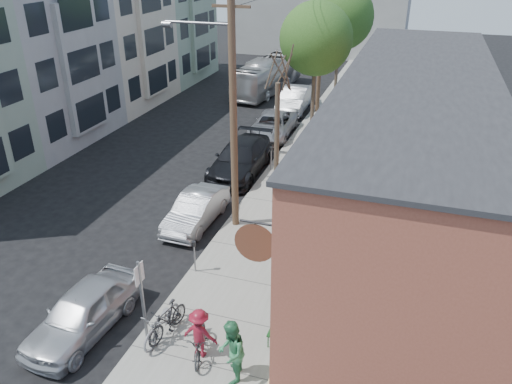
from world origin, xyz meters
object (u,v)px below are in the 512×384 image
(tree_leafy_mid, at_px, (316,39))
(parked_bike_b, at_px, (162,322))
(tree_bare, at_px, (277,132))
(patron_grey, at_px, (281,330))
(car_1, at_px, (196,210))
(utility_pole_near, at_px, (232,101))
(car_4, at_px, (295,99))
(patron_green, at_px, (231,352))
(tree_leafy_far, at_px, (340,17))
(car_0, at_px, (83,312))
(parking_meter_far, at_px, (271,154))
(sign_post, at_px, (142,295))
(parked_bike_a, at_px, (167,320))
(car_2, at_px, (241,158))
(car_3, at_px, (272,125))
(cyclist, at_px, (200,333))
(patio_chair_a, at_px, (289,293))
(patio_chair_b, at_px, (276,333))
(parking_meter_near, at_px, (194,251))
(bus, at_px, (268,75))

(tree_leafy_mid, relative_size, parked_bike_b, 3.94)
(tree_bare, height_order, patron_grey, tree_bare)
(parked_bike_b, distance_m, car_1, 6.92)
(utility_pole_near, height_order, car_4, utility_pole_near)
(car_1, bearing_deg, patron_green, -58.06)
(tree_leafy_mid, distance_m, car_4, 6.20)
(patron_green, distance_m, parked_bike_b, 2.72)
(tree_leafy_far, relative_size, patron_green, 4.29)
(tree_leafy_mid, relative_size, car_1, 1.87)
(car_0, bearing_deg, parking_meter_far, 85.00)
(car_4, bearing_deg, sign_post, -87.87)
(patron_grey, height_order, parked_bike_a, patron_grey)
(car_2, xyz_separation_m, car_3, (0.00, 5.79, -0.12))
(cyclist, bearing_deg, patio_chair_a, -120.49)
(utility_pole_near, height_order, patio_chair_b, utility_pole_near)
(tree_leafy_mid, distance_m, parked_bike_b, 20.64)
(patron_green, height_order, car_3, patron_green)
(parking_meter_near, relative_size, car_0, 0.29)
(tree_leafy_mid, distance_m, cyclist, 20.95)
(patron_grey, xyz_separation_m, car_4, (-5.40, 22.93, -0.08))
(parking_meter_near, bearing_deg, sign_post, -88.43)
(parked_bike_b, relative_size, bus, 0.21)
(car_2, bearing_deg, car_0, -93.68)
(tree_leafy_far, height_order, car_0, tree_leafy_far)
(tree_bare, bearing_deg, patio_chair_a, -71.46)
(parking_meter_far, xyz_separation_m, tree_leafy_far, (0.55, 15.77, 4.84))
(patron_grey, xyz_separation_m, cyclist, (-2.12, -0.86, 0.02))
(tree_bare, bearing_deg, cyclist, -84.00)
(tree_leafy_far, height_order, patio_chair_b, tree_leafy_far)
(parked_bike_b, bearing_deg, tree_leafy_mid, 92.93)
(bus, bearing_deg, cyclist, -70.99)
(parking_meter_far, xyz_separation_m, utility_pole_near, (0.14, -5.82, 4.43))
(parking_meter_near, height_order, car_2, car_2)
(sign_post, height_order, car_3, sign_post)
(car_0, bearing_deg, parked_bike_b, 12.64)
(car_3, bearing_deg, bus, 106.16)
(patio_chair_b, bearing_deg, parking_meter_near, 146.17)
(car_0, relative_size, bus, 0.45)
(parking_meter_far, bearing_deg, parked_bike_a, -87.44)
(utility_pole_near, xyz_separation_m, patron_grey, (3.81, -6.42, -4.50))
(tree_bare, bearing_deg, parked_bike_b, -90.47)
(car_4, bearing_deg, parked_bike_b, -86.96)
(car_1, height_order, bus, bus)
(patio_chair_a, height_order, car_4, car_4)
(car_3, bearing_deg, car_4, 87.57)
(utility_pole_near, height_order, tree_leafy_far, utility_pole_near)
(patio_chair_b, bearing_deg, parked_bike_b, -166.91)
(utility_pole_near, distance_m, car_2, 7.14)
(patio_chair_b, height_order, cyclist, cyclist)
(utility_pole_near, height_order, car_3, utility_pole_near)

